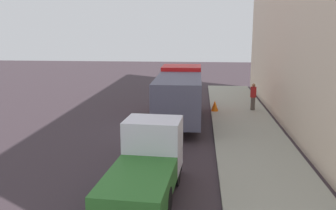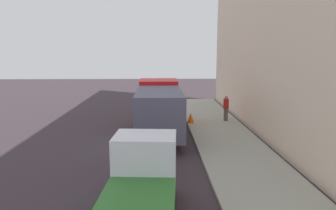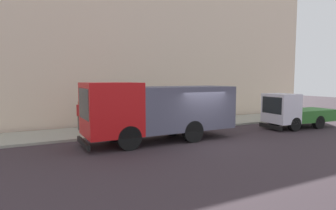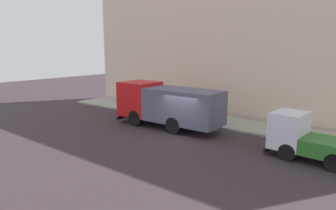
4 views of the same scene
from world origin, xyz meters
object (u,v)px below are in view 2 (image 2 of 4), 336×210
Objects in this scene: large_utility_truck at (159,107)px; traffic_cone_orange at (191,118)px; pedestrian_walking at (226,108)px; small_flatbed_truck at (141,186)px.

traffic_cone_orange is (2.10, 2.56, -1.19)m from large_utility_truck.
large_utility_truck is 11.73× the size of traffic_cone_orange.
traffic_cone_orange is at bearing 169.58° from pedestrian_walking.
large_utility_truck is 4.56× the size of pedestrian_walking.
small_flatbed_truck is at bearing -93.60° from large_utility_truck.
small_flatbed_truck reaches higher than pedestrian_walking.
large_utility_truck is at bearing -129.35° from traffic_cone_orange.
large_utility_truck is 3.52m from traffic_cone_orange.
small_flatbed_truck is at bearing -134.57° from pedestrian_walking.
small_flatbed_truck reaches higher than traffic_cone_orange.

